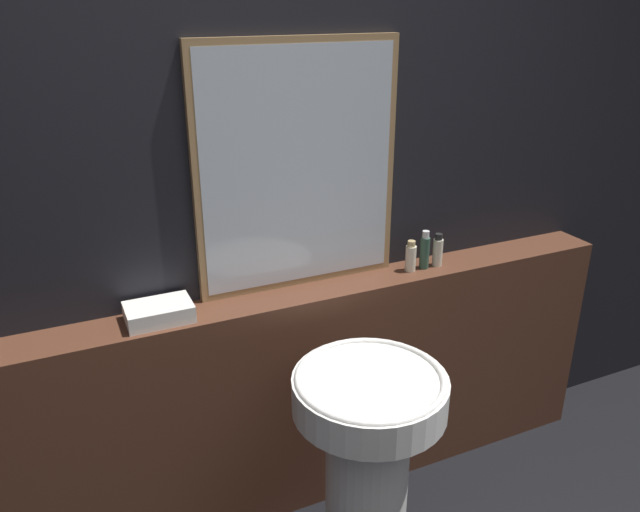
# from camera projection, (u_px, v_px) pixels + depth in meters

# --- Properties ---
(wall_back) EXTENTS (8.00, 0.06, 2.50)m
(wall_back) POSITION_uv_depth(u_px,v_px,m) (277.00, 212.00, 2.34)
(wall_back) COLOR black
(wall_back) RESTS_ON ground_plane
(vanity_counter) EXTENTS (2.86, 0.19, 0.96)m
(vanity_counter) POSITION_uv_depth(u_px,v_px,m) (293.00, 400.00, 2.53)
(vanity_counter) COLOR #512D1E
(vanity_counter) RESTS_ON ground_plane
(pedestal_sink) EXTENTS (0.51, 0.51, 0.88)m
(pedestal_sink) POSITION_uv_depth(u_px,v_px,m) (367.00, 459.00, 2.13)
(pedestal_sink) COLOR white
(pedestal_sink) RESTS_ON ground_plane
(mirror) EXTENTS (0.78, 0.03, 0.92)m
(mirror) POSITION_uv_depth(u_px,v_px,m) (299.00, 169.00, 2.26)
(mirror) COLOR #937047
(mirror) RESTS_ON vanity_counter
(towel_stack) EXTENTS (0.23, 0.15, 0.06)m
(towel_stack) POSITION_uv_depth(u_px,v_px,m) (159.00, 312.00, 2.15)
(towel_stack) COLOR silver
(towel_stack) RESTS_ON vanity_counter
(shampoo_bottle) EXTENTS (0.04, 0.04, 0.13)m
(shampoo_bottle) POSITION_uv_depth(u_px,v_px,m) (411.00, 257.00, 2.52)
(shampoo_bottle) COLOR beige
(shampoo_bottle) RESTS_ON vanity_counter
(conditioner_bottle) EXTENTS (0.04, 0.04, 0.16)m
(conditioner_bottle) POSITION_uv_depth(u_px,v_px,m) (425.00, 251.00, 2.54)
(conditioner_bottle) COLOR #2D4C3D
(conditioner_bottle) RESTS_ON vanity_counter
(lotion_bottle) EXTENTS (0.04, 0.04, 0.14)m
(lotion_bottle) POSITION_uv_depth(u_px,v_px,m) (438.00, 251.00, 2.57)
(lotion_bottle) COLOR beige
(lotion_bottle) RESTS_ON vanity_counter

